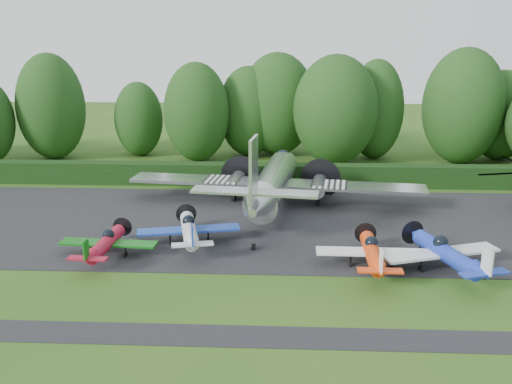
{
  "coord_description": "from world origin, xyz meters",
  "views": [
    {
      "loc": [
        -0.12,
        -29.98,
        14.15
      ],
      "look_at": [
        -1.96,
        10.03,
        2.5
      ],
      "focal_mm": 40.0,
      "sensor_mm": 36.0,
      "label": 1
    }
  ],
  "objects_px": {
    "transport_plane": "(273,183)",
    "light_plane_white": "(189,230)",
    "light_plane_red": "(106,243)",
    "light_plane_orange": "(372,252)",
    "light_plane_blue": "(446,253)"
  },
  "relations": [
    {
      "from": "transport_plane",
      "to": "light_plane_white",
      "type": "xyz_separation_m",
      "value": [
        -5.47,
        -8.14,
        -1.06
      ]
    },
    {
      "from": "light_plane_red",
      "to": "light_plane_white",
      "type": "bearing_deg",
      "value": 22.61
    },
    {
      "from": "transport_plane",
      "to": "light_plane_orange",
      "type": "height_order",
      "value": "transport_plane"
    },
    {
      "from": "light_plane_red",
      "to": "light_plane_blue",
      "type": "xyz_separation_m",
      "value": [
        20.87,
        -1.16,
        0.19
      ]
    },
    {
      "from": "transport_plane",
      "to": "light_plane_orange",
      "type": "bearing_deg",
      "value": -68.86
    },
    {
      "from": "light_plane_blue",
      "to": "light_plane_orange",
      "type": "bearing_deg",
      "value": -164.43
    },
    {
      "from": "light_plane_white",
      "to": "light_plane_blue",
      "type": "bearing_deg",
      "value": 0.05
    },
    {
      "from": "transport_plane",
      "to": "light_plane_blue",
      "type": "distance_m",
      "value": 15.75
    },
    {
      "from": "light_plane_orange",
      "to": "transport_plane",
      "type": "bearing_deg",
      "value": 117.21
    },
    {
      "from": "transport_plane",
      "to": "light_plane_blue",
      "type": "height_order",
      "value": "transport_plane"
    },
    {
      "from": "light_plane_orange",
      "to": "light_plane_blue",
      "type": "distance_m",
      "value": 4.32
    },
    {
      "from": "light_plane_red",
      "to": "light_plane_blue",
      "type": "height_order",
      "value": "light_plane_blue"
    },
    {
      "from": "light_plane_blue",
      "to": "light_plane_white",
      "type": "bearing_deg",
      "value": -174.17
    },
    {
      "from": "light_plane_orange",
      "to": "light_plane_blue",
      "type": "relative_size",
      "value": 0.9
    },
    {
      "from": "light_plane_red",
      "to": "light_plane_blue",
      "type": "distance_m",
      "value": 20.91
    }
  ]
}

